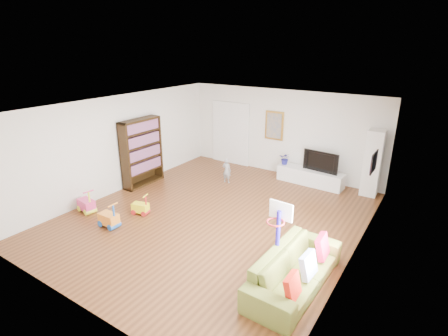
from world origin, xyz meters
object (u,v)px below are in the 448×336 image
Objects in this scene: media_console at (310,177)px; sofa at (295,269)px; bookshelf at (142,152)px; basketball_hoop at (273,245)px.

sofa is (1.44, -4.70, 0.10)m from media_console.
sofa is at bearing -19.40° from bookshelf.
bookshelf is at bearing 162.22° from basketball_hoop.
basketball_hoop is at bearing -21.70° from bookshelf.
sofa is at bearing 18.24° from basketball_hoop.
media_console is at bearing 32.76° from bookshelf.
sofa is at bearing -70.26° from media_console.
media_console is 4.94m from basketball_hoop.
media_console is 0.86× the size of sofa.
bookshelf is 6.02m from sofa.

